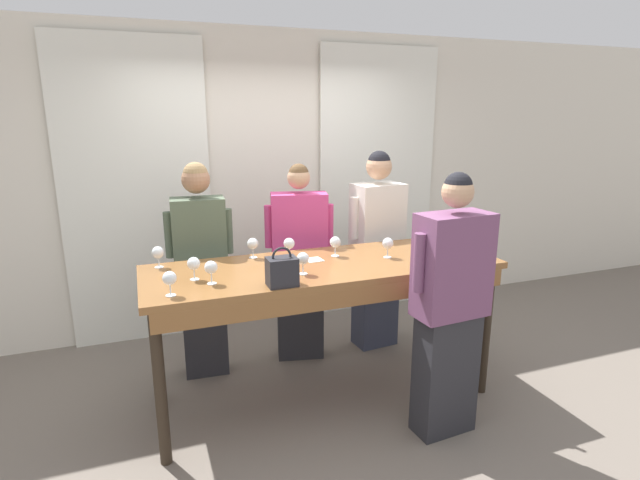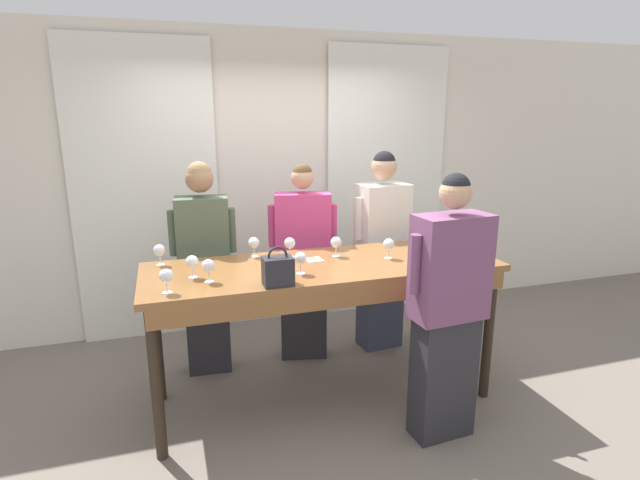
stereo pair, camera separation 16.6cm
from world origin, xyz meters
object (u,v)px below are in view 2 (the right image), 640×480
object	(u,v)px
wine_bottle	(457,249)
wine_glass_center_right	(290,243)
guest_pink_top	(303,262)
guest_cream_sweater	(381,250)
wine_glass_front_right	(389,245)
host_pouring	(448,310)
handbag	(278,270)
wine_glass_back_right	(301,259)
wine_glass_back_mid	(159,251)
wine_glass_front_mid	(192,262)
tasting_bar	(325,281)
wine_glass_center_mid	(254,243)
wine_glass_back_left	(454,233)
wine_glass_center_left	(166,276)
wine_glass_near_host	(336,243)
wine_glass_front_left	(208,266)
guest_olive_jacket	(205,267)

from	to	relation	value
wine_bottle	wine_glass_center_right	xyz separation A→B (m)	(-1.06, 0.50, -0.01)
guest_pink_top	guest_cream_sweater	bearing A→B (deg)	0.00
wine_glass_front_right	host_pouring	xyz separation A→B (m)	(0.12, -0.62, -0.27)
handbag	wine_glass_back_right	xyz separation A→B (m)	(0.19, 0.16, 0.01)
wine_glass_back_mid	wine_glass_center_right	bearing A→B (deg)	-5.22
handbag	wine_glass_front_mid	world-z (taller)	handbag
tasting_bar	handbag	xyz separation A→B (m)	(-0.40, -0.30, 0.20)
wine_glass_front_right	wine_glass_center_mid	xyz separation A→B (m)	(-0.91, 0.33, -0.00)
wine_glass_front_mid	wine_glass_back_mid	world-z (taller)	same
tasting_bar	wine_glass_back_mid	distance (m)	1.15
wine_bottle	wine_glass_back_left	size ratio (longest dim) A/B	2.03
wine_glass_center_left	wine_glass_center_right	size ratio (longest dim) A/B	1.00
wine_glass_front_right	wine_glass_back_mid	size ratio (longest dim) A/B	1.00
wine_glass_near_host	guest_pink_top	bearing A→B (deg)	100.80
handbag	wine_glass_front_left	bearing A→B (deg)	155.74
wine_glass_front_right	wine_glass_center_mid	world-z (taller)	same
wine_glass_front_left	guest_pink_top	xyz separation A→B (m)	(0.83, 0.83, -0.30)
wine_glass_center_right	wine_glass_back_right	bearing A→B (deg)	-93.90
wine_glass_front_right	guest_cream_sweater	world-z (taller)	guest_cream_sweater
wine_glass_front_left	wine_glass_near_host	bearing A→B (deg)	17.80
wine_bottle	wine_glass_back_left	world-z (taller)	wine_bottle
wine_glass_front_right	guest_cream_sweater	distance (m)	0.79
wine_glass_near_host	guest_olive_jacket	distance (m)	1.08
tasting_bar	wine_glass_center_right	xyz separation A→B (m)	(-0.18, 0.26, 0.22)
wine_glass_near_host	host_pouring	world-z (taller)	host_pouring
wine_glass_center_left	wine_glass_center_mid	world-z (taller)	same
wine_glass_center_right	wine_bottle	bearing A→B (deg)	-25.47
wine_glass_front_mid	wine_glass_front_right	distance (m)	1.37
wine_glass_back_right	guest_olive_jacket	xyz separation A→B (m)	(-0.55, 0.85, -0.26)
wine_glass_back_left	wine_glass_center_left	bearing A→B (deg)	-169.18
wine_glass_back_left	host_pouring	distance (m)	0.96
wine_glass_center_right	wine_glass_front_right	bearing A→B (deg)	-19.92
wine_glass_front_mid	guest_cream_sweater	bearing A→B (deg)	23.68
host_pouring	wine_glass_front_right	bearing A→B (deg)	100.92
wine_glass_front_right	wine_glass_center_mid	bearing A→B (deg)	160.15
guest_pink_top	guest_cream_sweater	xyz separation A→B (m)	(0.71, 0.00, 0.05)
wine_glass_front_left	wine_glass_center_mid	xyz separation A→B (m)	(0.36, 0.47, -0.00)
host_pouring	wine_glass_center_right	bearing A→B (deg)	132.44
handbag	wine_glass_near_host	bearing A→B (deg)	41.60
guest_pink_top	guest_cream_sweater	size ratio (longest dim) A/B	0.95
wine_glass_center_left	guest_cream_sweater	world-z (taller)	guest_cream_sweater
wine_bottle	wine_glass_center_left	xyz separation A→B (m)	(-1.92, 0.00, -0.01)
guest_olive_jacket	guest_cream_sweater	world-z (taller)	guest_cream_sweater
wine_glass_front_right	wine_glass_back_right	bearing A→B (deg)	-167.71
wine_glass_back_mid	wine_glass_back_right	distance (m)	0.99
guest_olive_jacket	guest_pink_top	xyz separation A→B (m)	(0.80, -0.00, -0.04)
wine_glass_front_right	wine_glass_back_left	world-z (taller)	same
wine_glass_back_mid	wine_glass_back_right	bearing A→B (deg)	-28.66
tasting_bar	wine_glass_near_host	xyz separation A→B (m)	(0.14, 0.18, 0.22)
handbag	guest_cream_sweater	bearing A→B (deg)	41.40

